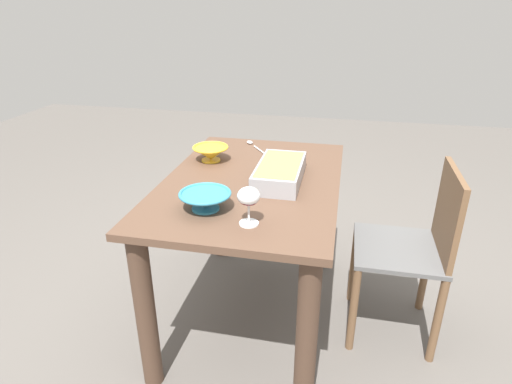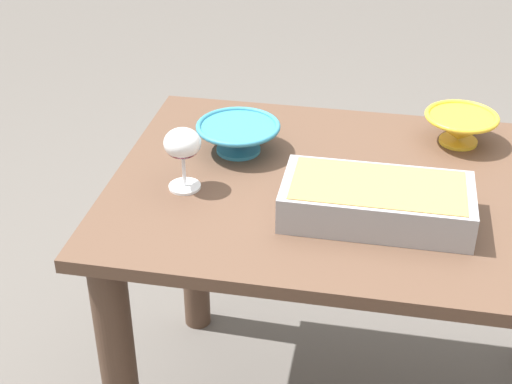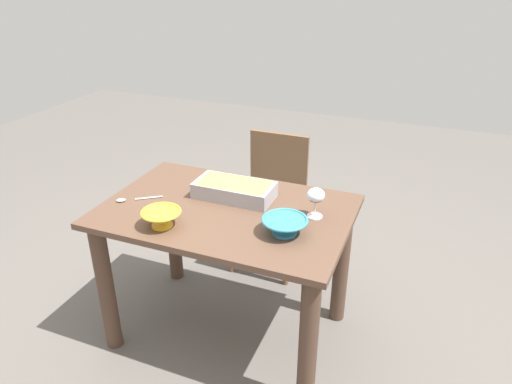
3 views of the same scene
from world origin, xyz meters
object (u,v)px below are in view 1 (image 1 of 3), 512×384
(wine_glass, at_px, (249,198))
(serving_spoon, at_px, (253,144))
(chair, at_px, (415,247))
(dining_table, at_px, (252,212))
(casserole_dish, at_px, (280,171))
(small_bowl, at_px, (211,153))
(mixing_bowl, at_px, (205,199))

(wine_glass, bearing_deg, serving_spoon, 11.57)
(chair, xyz_separation_m, wine_glass, (-0.43, 0.65, 0.37))
(dining_table, relative_size, chair, 1.39)
(casserole_dish, distance_m, serving_spoon, 0.51)
(wine_glass, height_order, small_bowl, wine_glass)
(chair, relative_size, serving_spoon, 4.38)
(chair, height_order, serving_spoon, chair)
(casserole_dish, height_order, serving_spoon, casserole_dish)
(chair, xyz_separation_m, mixing_bowl, (-0.35, 0.84, 0.31))
(serving_spoon, bearing_deg, mixing_bowl, 179.38)
(dining_table, height_order, serving_spoon, serving_spoon)
(chair, distance_m, mixing_bowl, 0.96)
(small_bowl, height_order, serving_spoon, small_bowl)
(serving_spoon, bearing_deg, dining_table, -167.92)
(casserole_dish, relative_size, small_bowl, 2.18)
(mixing_bowl, bearing_deg, dining_table, -18.46)
(dining_table, height_order, small_bowl, small_bowl)
(dining_table, xyz_separation_m, mixing_bowl, (-0.32, 0.11, 0.20))
(casserole_dish, distance_m, small_bowl, 0.41)
(chair, relative_size, wine_glass, 5.84)
(serving_spoon, bearing_deg, wine_glass, -168.43)
(dining_table, bearing_deg, casserole_dish, -84.82)
(wine_glass, distance_m, small_bowl, 0.68)
(wine_glass, height_order, mixing_bowl, wine_glass)
(dining_table, distance_m, chair, 0.74)
(casserole_dish, xyz_separation_m, mixing_bowl, (-0.33, 0.23, -0.00))
(chair, height_order, small_bowl, chair)
(dining_table, distance_m, small_bowl, 0.38)
(small_bowl, bearing_deg, chair, -99.20)
(dining_table, xyz_separation_m, chair, (0.03, -0.73, -0.11))
(chair, xyz_separation_m, small_bowl, (0.16, 0.98, 0.32))
(chair, distance_m, wine_glass, 0.87)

